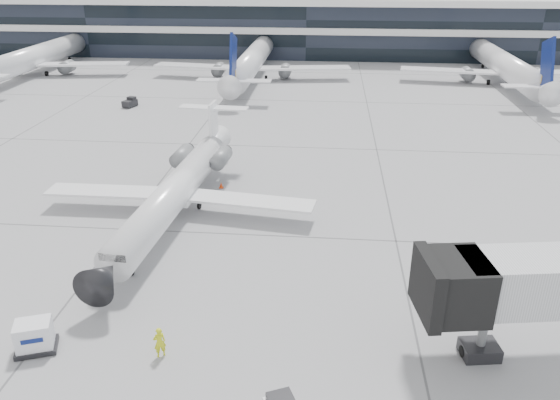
# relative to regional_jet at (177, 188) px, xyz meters

# --- Properties ---
(ground) EXTENTS (220.00, 220.00, 0.00)m
(ground) POSITION_rel_regional_jet_xyz_m (6.60, -3.10, -2.11)
(ground) COLOR gray
(ground) RESTS_ON ground
(terminal) EXTENTS (170.00, 22.00, 10.00)m
(terminal) POSITION_rel_regional_jet_xyz_m (6.60, 78.90, 2.89)
(terminal) COLOR black
(terminal) RESTS_ON ground
(bg_jet_left) EXTENTS (32.00, 40.00, 9.60)m
(bg_jet_left) POSITION_rel_regional_jet_xyz_m (-38.40, 51.90, -2.11)
(bg_jet_left) COLOR white
(bg_jet_left) RESTS_ON ground
(bg_jet_center) EXTENTS (32.00, 40.00, 9.60)m
(bg_jet_center) POSITION_rel_regional_jet_xyz_m (-1.40, 51.90, -2.11)
(bg_jet_center) COLOR white
(bg_jet_center) RESTS_ON ground
(bg_jet_right) EXTENTS (32.00, 40.00, 9.60)m
(bg_jet_right) POSITION_rel_regional_jet_xyz_m (38.60, 51.90, -2.11)
(bg_jet_right) COLOR white
(bg_jet_right) RESTS_ON ground
(regional_jet) EXTENTS (21.47, 26.83, 6.19)m
(regional_jet) POSITION_rel_regional_jet_xyz_m (0.00, 0.00, 0.00)
(regional_jet) COLOR white
(regional_jet) RESTS_ON ground
(ramp_worker) EXTENTS (0.75, 0.69, 1.72)m
(ramp_worker) POSITION_rel_regional_jet_xyz_m (3.43, -16.54, -1.25)
(ramp_worker) COLOR #D2DD17
(ramp_worker) RESTS_ON ground
(cargo_uld) EXTENTS (2.41, 2.09, 1.65)m
(cargo_uld) POSITION_rel_regional_jet_xyz_m (-3.09, -16.66, -1.29)
(cargo_uld) COLOR black
(cargo_uld) RESTS_ON ground
(traffic_cone) EXTENTS (0.39, 0.39, 0.54)m
(traffic_cone) POSITION_rel_regional_jet_xyz_m (2.33, 5.34, -1.86)
(traffic_cone) COLOR red
(traffic_cone) RESTS_ON ground
(far_tug) EXTENTS (1.76, 2.28, 1.28)m
(far_tug) POSITION_rel_regional_jet_xyz_m (-15.07, 31.61, -1.54)
(far_tug) COLOR black
(far_tug) RESTS_ON ground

